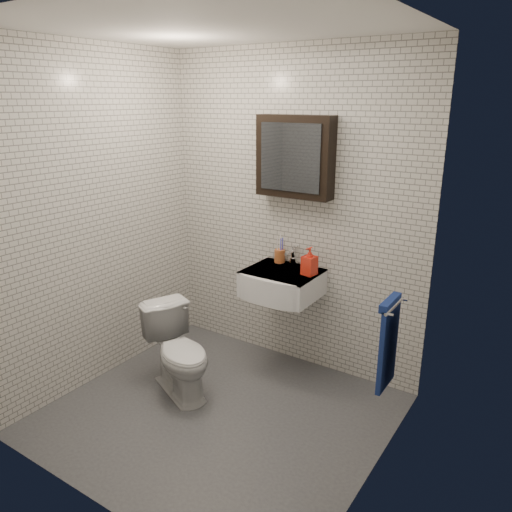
% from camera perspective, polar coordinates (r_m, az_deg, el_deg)
% --- Properties ---
extents(ground, '(2.20, 2.00, 0.01)m').
position_cam_1_polar(ground, '(3.67, -4.34, -17.53)').
color(ground, '#45474C').
rests_on(ground, ground).
extents(room_shell, '(2.22, 2.02, 2.51)m').
position_cam_1_polar(room_shell, '(3.07, -4.97, 5.35)').
color(room_shell, silver).
rests_on(room_shell, ground).
extents(washbasin, '(0.55, 0.50, 0.20)m').
position_cam_1_polar(washbasin, '(3.83, 2.72, -3.18)').
color(washbasin, white).
rests_on(washbasin, room_shell).
extents(faucet, '(0.06, 0.20, 0.15)m').
position_cam_1_polar(faucet, '(3.94, 4.22, -0.13)').
color(faucet, silver).
rests_on(faucet, washbasin).
extents(mirror_cabinet, '(0.60, 0.15, 0.60)m').
position_cam_1_polar(mirror_cabinet, '(3.77, 4.46, 11.25)').
color(mirror_cabinet, black).
rests_on(mirror_cabinet, room_shell).
extents(towel_rail, '(0.09, 0.30, 0.58)m').
position_cam_1_polar(towel_rail, '(3.15, 14.91, -9.26)').
color(towel_rail, silver).
rests_on(towel_rail, room_shell).
extents(toothbrush_cup, '(0.10, 0.10, 0.23)m').
position_cam_1_polar(toothbrush_cup, '(4.01, 2.73, 0.08)').
color(toothbrush_cup, '#B25B2C').
rests_on(toothbrush_cup, washbasin).
extents(soap_bottle, '(0.11, 0.11, 0.21)m').
position_cam_1_polar(soap_bottle, '(3.73, 6.14, -0.58)').
color(soap_bottle, orange).
rests_on(soap_bottle, washbasin).
extents(toilet, '(0.73, 0.60, 0.65)m').
position_cam_1_polar(toilet, '(3.79, -8.74, -10.78)').
color(toilet, white).
rests_on(toilet, ground).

